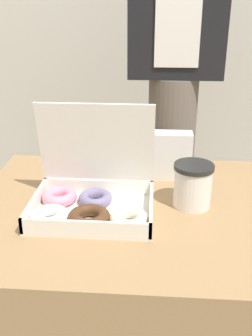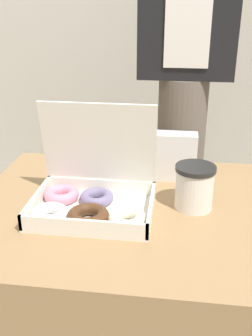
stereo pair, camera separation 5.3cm
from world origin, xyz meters
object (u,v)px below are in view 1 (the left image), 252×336
Objects in this scene: person_customer at (175,62)px; napkin_holder at (171,155)px; coffee_cup at (193,185)px; donut_box at (89,199)px.

napkin_holder is at bearing -92.73° from person_customer.
donut_box is at bearing -167.35° from coffee_cup.
donut_box reaches higher than coffee_cup.
coffee_cup is (0.27, 0.06, 0.02)m from donut_box.
coffee_cup is at bearing -86.55° from person_customer.
donut_box is at bearing -132.00° from napkin_holder.
coffee_cup is 0.82× the size of napkin_holder.
donut_box is at bearing -110.17° from person_customer.
donut_box is 2.23× the size of napkin_holder.
donut_box is 0.32m from napkin_holder.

